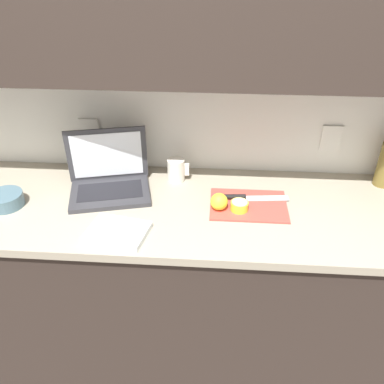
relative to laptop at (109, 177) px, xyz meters
name	(u,v)px	position (x,y,z in m)	size (l,w,h in m)	color
ground_plane	(169,347)	(0.24, -0.11, -1.00)	(12.00, 12.00, 0.00)	#564C47
wall_back	(164,36)	(0.24, 0.14, 0.56)	(5.20, 0.38, 2.60)	white
counter_unit	(162,283)	(0.22, -0.11, -0.52)	(2.56, 0.65, 0.94)	#332823
laptop	(109,177)	(0.00, 0.00, 0.00)	(0.39, 0.32, 0.26)	#333338
cutting_board	(248,205)	(0.60, -0.09, -0.06)	(0.32, 0.23, 0.01)	#D1473D
knife	(242,197)	(0.58, -0.05, -0.04)	(0.29, 0.06, 0.02)	silver
lemon_half_cut	(239,206)	(0.56, -0.13, -0.03)	(0.07, 0.07, 0.04)	yellow
lemon_whole_beside	(219,202)	(0.48, -0.13, -0.02)	(0.07, 0.07, 0.07)	yellow
measuring_cup	(176,170)	(0.28, 0.10, -0.01)	(0.10, 0.08, 0.10)	silver
bowl_white	(6,200)	(-0.40, -0.16, -0.03)	(0.14, 0.14, 0.06)	slate
dish_towel	(118,232)	(0.10, -0.31, -0.05)	(0.22, 0.16, 0.02)	white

